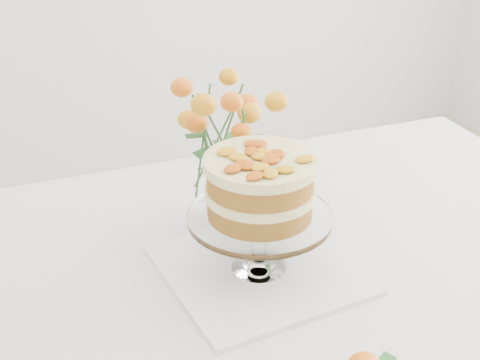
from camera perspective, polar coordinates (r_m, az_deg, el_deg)
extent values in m
cube|color=tan|center=(1.35, 3.96, -6.60)|extent=(1.40, 0.90, 0.04)
cylinder|color=tan|center=(2.10, 14.89, -6.15)|extent=(0.06, 0.06, 0.71)
cube|color=silver|center=(1.34, 3.99, -5.78)|extent=(1.42, 0.92, 0.01)
cube|color=silver|center=(1.76, -2.44, -0.92)|extent=(1.42, 0.01, 0.20)
cube|color=white|center=(1.26, 1.61, -7.63)|extent=(0.37, 0.37, 0.01)
cylinder|color=white|center=(1.22, 1.66, -5.08)|extent=(0.03, 0.03, 0.08)
cylinder|color=white|center=(1.19, 1.69, -3.15)|extent=(0.26, 0.26, 0.01)
cylinder|color=#9F6A24|center=(1.18, 1.70, -2.14)|extent=(0.21, 0.21, 0.04)
cylinder|color=#FFF6A4|center=(1.17, 1.72, -0.98)|extent=(0.22, 0.22, 0.02)
cylinder|color=#9F6A24|center=(1.16, 1.74, 0.20)|extent=(0.21, 0.21, 0.04)
cylinder|color=#FFF6A4|center=(1.14, 1.76, 1.44)|extent=(0.22, 0.22, 0.02)
cylinder|color=white|center=(1.41, -1.42, -3.35)|extent=(0.06, 0.06, 0.01)
cylinder|color=white|center=(1.39, -1.45, -1.81)|extent=(0.07, 0.07, 0.08)
ellipsoid|color=orange|center=(1.22, 0.81, -9.12)|extent=(0.03, 0.02, 0.00)
ellipsoid|color=orange|center=(1.22, 5.93, -9.10)|extent=(0.03, 0.02, 0.00)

